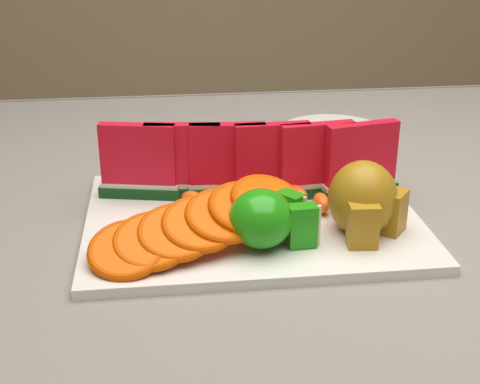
% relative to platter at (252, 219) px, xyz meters
% --- Properties ---
extents(table, '(1.40, 0.90, 0.75)m').
position_rel_platter_xyz_m(table, '(0.06, 0.08, -0.11)').
color(table, '#52331B').
rests_on(table, ground).
extents(tablecloth, '(1.53, 1.03, 0.20)m').
position_rel_platter_xyz_m(tablecloth, '(0.06, 0.08, -0.05)').
color(tablecloth, slate).
rests_on(tablecloth, table).
extents(platter, '(0.40, 0.30, 0.01)m').
position_rel_platter_xyz_m(platter, '(0.00, 0.00, 0.00)').
color(platter, silver).
rests_on(platter, tablecloth).
extents(apple_cluster, '(0.11, 0.09, 0.07)m').
position_rel_platter_xyz_m(apple_cluster, '(0.01, -0.08, 0.04)').
color(apple_cluster, '#438A1F').
rests_on(apple_cluster, platter).
extents(pear_cluster, '(0.10, 0.10, 0.09)m').
position_rel_platter_xyz_m(pear_cluster, '(0.12, -0.06, 0.04)').
color(pear_cluster, '#976C04').
rests_on(pear_cluster, platter).
extents(side_plate, '(0.19, 0.19, 0.01)m').
position_rel_platter_xyz_m(side_plate, '(0.18, 0.31, -0.00)').
color(side_plate, silver).
rests_on(side_plate, tablecloth).
extents(fork, '(0.04, 0.20, 0.00)m').
position_rel_platter_xyz_m(fork, '(-0.17, 0.26, -0.00)').
color(fork, silver).
rests_on(fork, tablecloth).
extents(watermelon_row, '(0.39, 0.07, 0.10)m').
position_rel_platter_xyz_m(watermelon_row, '(0.00, 0.06, 0.05)').
color(watermelon_row, '#0D3A0A').
rests_on(watermelon_row, platter).
extents(orange_fan_front, '(0.26, 0.15, 0.06)m').
position_rel_platter_xyz_m(orange_fan_front, '(-0.07, -0.08, 0.04)').
color(orange_fan_front, red).
rests_on(orange_fan_front, platter).
extents(orange_fan_back, '(0.33, 0.11, 0.05)m').
position_rel_platter_xyz_m(orange_fan_back, '(-0.00, 0.12, 0.03)').
color(orange_fan_back, red).
rests_on(orange_fan_back, platter).
extents(tangerine_segments, '(0.24, 0.07, 0.02)m').
position_rel_platter_xyz_m(tangerine_segments, '(0.03, 0.01, 0.02)').
color(tangerine_segments, orange).
rests_on(tangerine_segments, platter).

